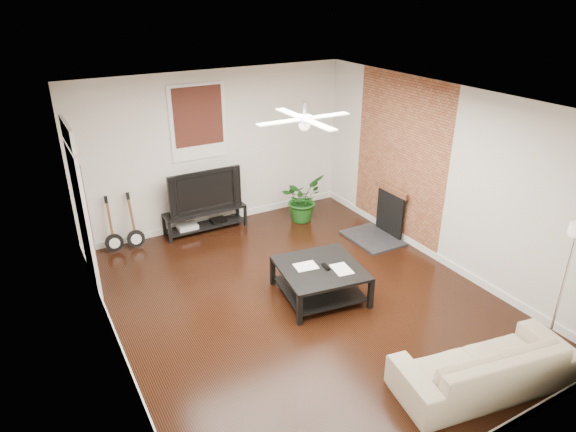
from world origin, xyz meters
The scene contains 14 objects.
room centered at (0.00, 0.00, 1.40)m, with size 5.01×6.01×2.81m.
brick_accent centered at (2.49, 1.00, 1.40)m, with size 0.02×2.20×2.80m, color brown.
fireplace centered at (2.20, 1.00, 0.46)m, with size 0.80×1.10×0.92m, color black.
window_back centered at (-0.30, 2.97, 1.95)m, with size 1.00×0.06×1.30m, color black.
door_left centered at (-2.46, 1.90, 1.25)m, with size 0.08×1.00×2.50m, color white.
tv_stand centered at (-0.37, 2.78, 0.21)m, with size 1.47×0.39×0.41m, color black.
tv centered at (-0.37, 2.80, 0.79)m, with size 1.32×0.17×0.76m, color black.
coffee_table centered at (0.28, -0.02, 0.24)m, with size 1.12×1.12×0.47m, color black.
sofa centered at (0.88, -2.42, 0.30)m, with size 2.02×0.79×0.59m, color tan.
floor_lamp centered at (2.20, -2.32, 0.83)m, with size 0.27×0.27×1.65m, color silver, non-canonical shape.
potted_plant centered at (1.38, 2.32, 0.43)m, with size 0.78×0.67×0.86m, color #1A5317.
guitar_left centered at (-1.99, 2.75, 0.48)m, with size 0.30×0.21×0.96m, color black, non-canonical shape.
guitar_right centered at (-1.64, 2.72, 0.48)m, with size 0.30×0.21×0.96m, color black, non-canonical shape.
ceiling_fan centered at (0.00, 0.00, 2.60)m, with size 1.24×1.24×0.32m, color white, non-canonical shape.
Camera 1 is at (-3.12, -5.13, 4.06)m, focal length 31.42 mm.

